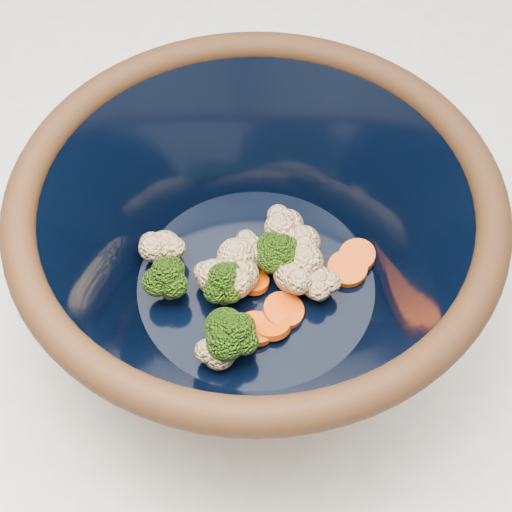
{
  "coord_description": "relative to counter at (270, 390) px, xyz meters",
  "views": [
    {
      "loc": [
        0.27,
        -0.36,
        1.42
      ],
      "look_at": [
        0.06,
        -0.11,
        0.97
      ],
      "focal_mm": 50.0,
      "sensor_mm": 36.0,
      "label": 1
    }
  ],
  "objects": [
    {
      "name": "ground",
      "position": [
        0.0,
        0.0,
        -0.45
      ],
      "size": [
        3.0,
        3.0,
        0.0
      ],
      "primitive_type": "plane",
      "color": "#9E7A54",
      "rests_on": "ground"
    },
    {
      "name": "counter",
      "position": [
        0.0,
        0.0,
        0.0
      ],
      "size": [
        1.2,
        1.2,
        0.9
      ],
      "primitive_type": "cube",
      "color": "beige",
      "rests_on": "ground"
    },
    {
      "name": "mixing_bowl",
      "position": [
        0.06,
        -0.11,
        0.54
      ],
      "size": [
        0.37,
        0.37,
        0.16
      ],
      "rotation": [
        0.0,
        0.0,
        0.08
      ],
      "color": "black",
      "rests_on": "counter"
    },
    {
      "name": "vegetable_pile",
      "position": [
        0.06,
        -0.12,
        0.5
      ],
      "size": [
        0.16,
        0.17,
        0.05
      ],
      "color": "#608442",
      "rests_on": "mixing_bowl"
    }
  ]
}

